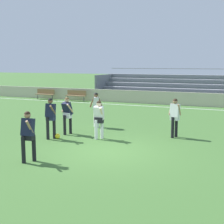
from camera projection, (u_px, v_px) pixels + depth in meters
ground_plane at (108, 151)px, 11.66m from camera, size 160.00×160.00×0.00m
field_line_sideline at (181, 108)px, 23.01m from camera, size 44.00×0.12×0.01m
sideline_wall at (185, 99)px, 24.33m from camera, size 48.00×0.16×1.00m
bench_centre_sideline at (45, 93)px, 28.51m from camera, size 1.80×0.40×0.90m
bench_far_right at (76, 95)px, 27.26m from camera, size 1.80×0.40×0.90m
player_dark_on_ball at (51, 115)px, 13.42m from camera, size 0.45×0.60×1.73m
player_dark_challenging at (67, 112)px, 14.34m from camera, size 0.51×0.57×1.67m
player_dark_deep_cover at (28, 132)px, 10.26m from camera, size 0.45×0.62×1.66m
player_white_wide_left at (99, 117)px, 13.46m from camera, size 0.46×0.58×1.61m
player_white_trailing_run at (96, 107)px, 15.96m from camera, size 0.57×0.44×1.72m
player_white_wide_right at (175, 114)px, 13.71m from camera, size 0.52×0.35×1.68m
soccer_ball at (58, 136)px, 13.62m from camera, size 0.22×0.22×0.22m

